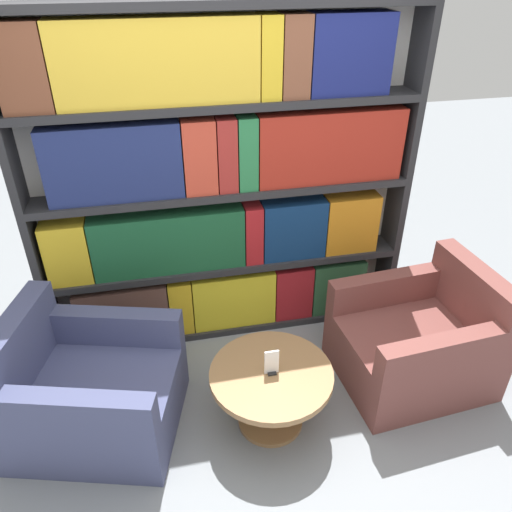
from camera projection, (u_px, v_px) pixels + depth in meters
The scene contains 6 objects.
ground_plane at pixel (265, 459), 2.93m from camera, with size 14.00×14.00×0.00m, color gray.
bookshelf at pixel (222, 190), 3.38m from camera, with size 2.61×0.30×2.32m.
armchair_left at pixel (90, 392), 3.00m from camera, with size 1.13×1.03×0.81m.
armchair_right at pixel (418, 342), 3.38m from camera, with size 1.01×0.88×0.81m.
coffee_table at pixel (271, 387), 3.01m from camera, with size 0.74×0.74×0.43m.
table_sign at pixel (272, 364), 2.91m from camera, with size 0.09×0.06×0.17m.
Camera 1 is at (-0.45, -1.80, 2.57)m, focal length 35.00 mm.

